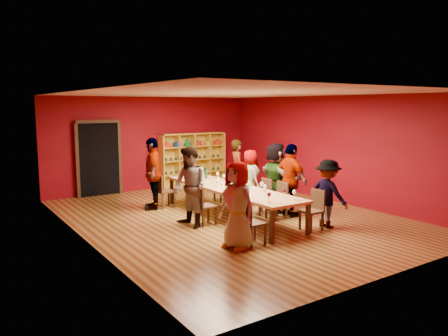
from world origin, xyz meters
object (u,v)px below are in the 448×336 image
(chair_person_right_1, at_px, (279,198))
(chair_person_right_3, at_px, (239,188))
(tasting_table, at_px, (230,189))
(chair_person_right_2, at_px, (263,194))
(person_left_0, at_px, (237,205))
(chair_person_left_2, at_px, (203,203))
(chair_person_right_0, at_px, (314,208))
(spittoon_bowl, at_px, (242,187))
(person_right_2, at_px, (276,177))
(chair_person_left_4, at_px, (163,189))
(person_right_0, at_px, (328,194))
(chair_person_right_4, at_px, (225,184))
(person_right_3, at_px, (250,177))
(chair_person_left_0, at_px, (250,220))
(person_right_4, at_px, (237,170))
(person_right_1, at_px, (291,180))
(person_left_2, at_px, (190,187))
(shelving_unit, at_px, (192,157))
(wine_bottle, at_px, (206,174))
(person_left_4, at_px, (153,174))

(chair_person_right_1, distance_m, chair_person_right_3, 1.65)
(tasting_table, xyz_separation_m, chair_person_right_2, (0.91, -0.16, -0.20))
(person_left_0, height_order, chair_person_left_2, person_left_0)
(chair_person_right_0, bearing_deg, spittoon_bowl, 123.05)
(chair_person_right_1, relative_size, chair_person_right_3, 1.00)
(chair_person_right_0, bearing_deg, person_right_2, 77.23)
(chair_person_left_4, distance_m, person_right_0, 4.40)
(chair_person_right_4, bearing_deg, person_right_3, -61.67)
(chair_person_left_0, height_order, person_right_4, person_right_4)
(chair_person_left_2, height_order, chair_person_right_3, same)
(person_right_0, height_order, chair_person_right_2, person_right_0)
(chair_person_left_2, xyz_separation_m, person_right_3, (2.19, 1.11, 0.26))
(chair_person_left_4, relative_size, person_right_0, 0.58)
(chair_person_right_2, bearing_deg, person_right_1, -58.47)
(chair_person_left_0, bearing_deg, spittoon_bowl, 59.31)
(person_left_2, height_order, chair_person_right_0, person_left_2)
(chair_person_left_2, xyz_separation_m, person_right_2, (2.22, 0.06, 0.40))
(tasting_table, height_order, person_right_2, person_right_2)
(chair_person_left_4, xyz_separation_m, chair_person_right_0, (1.82, -3.78, 0.00))
(shelving_unit, relative_size, chair_person_right_2, 2.70)
(shelving_unit, bearing_deg, spittoon_bowl, -106.37)
(shelving_unit, relative_size, person_right_1, 1.33)
(spittoon_bowl, height_order, wine_bottle, wine_bottle)
(tasting_table, bearing_deg, person_right_3, 34.77)
(shelving_unit, relative_size, chair_person_left_4, 2.70)
(chair_person_right_0, bearing_deg, chair_person_left_2, 136.86)
(person_right_2, xyz_separation_m, spittoon_bowl, (-1.33, -0.34, -0.08))
(spittoon_bowl, bearing_deg, person_left_2, 167.09)
(person_left_2, height_order, chair_person_right_3, person_left_2)
(person_left_4, bearing_deg, person_right_4, 108.83)
(person_right_3, xyz_separation_m, person_right_4, (0.06, 0.69, 0.12))
(person_left_0, bearing_deg, chair_person_left_2, 159.01)
(shelving_unit, distance_m, person_left_4, 3.57)
(chair_person_right_0, bearing_deg, person_left_2, 141.54)
(wine_bottle, bearing_deg, chair_person_right_0, -77.87)
(person_left_4, height_order, chair_person_right_1, person_left_4)
(chair_person_left_0, xyz_separation_m, person_left_2, (-0.33, 1.78, 0.41))
(wine_bottle, bearing_deg, spittoon_bowl, -96.10)
(person_left_4, relative_size, person_right_4, 1.08)
(person_right_0, distance_m, chair_person_right_4, 3.54)
(shelving_unit, distance_m, chair_person_left_2, 5.11)
(tasting_table, height_order, chair_person_right_1, chair_person_right_1)
(chair_person_left_2, distance_m, person_right_2, 2.26)
(chair_person_right_2, bearing_deg, person_left_0, -139.03)
(chair_person_left_2, distance_m, person_left_2, 0.53)
(shelving_unit, distance_m, person_right_3, 3.44)
(tasting_table, relative_size, shelving_unit, 1.88)
(person_right_0, bearing_deg, chair_person_right_4, 0.57)
(person_left_4, bearing_deg, person_left_0, 24.69)
(chair_person_left_0, bearing_deg, person_left_4, 94.21)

